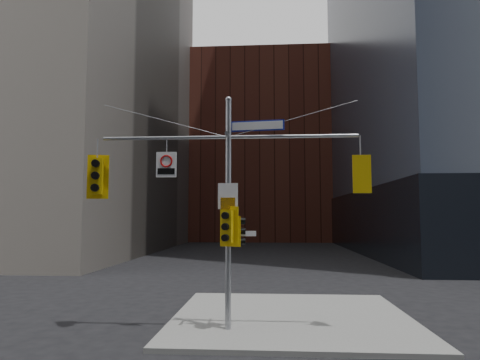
# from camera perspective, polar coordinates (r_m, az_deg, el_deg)

# --- Properties ---
(ground) EXTENTS (160.00, 160.00, 0.00)m
(ground) POSITION_cam_1_polar(r_m,az_deg,el_deg) (11.74, -2.62, -22.36)
(ground) COLOR black
(ground) RESTS_ON ground
(sidewalk_corner) EXTENTS (8.00, 8.00, 0.15)m
(sidewalk_corner) POSITION_cam_1_polar(r_m,az_deg,el_deg) (15.53, 6.87, -17.70)
(sidewalk_corner) COLOR gray
(sidewalk_corner) RESTS_ON ground
(brick_midrise) EXTENTS (26.00, 20.00, 28.00)m
(brick_midrise) POSITION_cam_1_polar(r_m,az_deg,el_deg) (69.93, 2.81, 3.69)
(brick_midrise) COLOR brown
(brick_midrise) RESTS_ON ground
(signal_assembly) EXTENTS (8.00, 0.80, 7.30)m
(signal_assembly) POSITION_cam_1_polar(r_m,az_deg,el_deg) (13.21, -1.57, -1.03)
(signal_assembly) COLOR #979AA0
(signal_assembly) RESTS_ON ground
(traffic_light_west_arm) EXTENTS (0.67, 0.60, 1.42)m
(traffic_light_west_arm) POSITION_cam_1_polar(r_m,az_deg,el_deg) (14.28, -18.56, 0.48)
(traffic_light_west_arm) COLOR gold
(traffic_light_west_arm) RESTS_ON ground
(traffic_light_east_arm) EXTENTS (0.55, 0.44, 1.16)m
(traffic_light_east_arm) POSITION_cam_1_polar(r_m,az_deg,el_deg) (13.48, 15.82, 0.72)
(traffic_light_east_arm) COLOR gold
(traffic_light_east_arm) RESTS_ON ground
(traffic_light_pole_side) EXTENTS (0.37, 0.32, 0.93)m
(traffic_light_pole_side) POSITION_cam_1_polar(r_m,az_deg,el_deg) (13.17, -0.19, -6.85)
(traffic_light_pole_side) COLOR gold
(traffic_light_pole_side) RESTS_ON ground
(traffic_light_pole_front) EXTENTS (0.57, 0.53, 1.22)m
(traffic_light_pole_front) POSITION_cam_1_polar(r_m,az_deg,el_deg) (12.92, -1.69, -6.22)
(traffic_light_pole_front) COLOR gold
(traffic_light_pole_front) RESTS_ON ground
(street_sign_blade) EXTENTS (1.69, 0.25, 0.33)m
(street_sign_blade) POSITION_cam_1_polar(r_m,az_deg,el_deg) (13.43, 2.32, 7.25)
(street_sign_blade) COLOR #101D9A
(street_sign_blade) RESTS_ON ground
(regulatory_sign_arm) EXTENTS (0.64, 0.09, 0.80)m
(regulatory_sign_arm) POSITION_cam_1_polar(r_m,az_deg,el_deg) (13.59, -9.80, 2.15)
(regulatory_sign_arm) COLOR silver
(regulatory_sign_arm) RESTS_ON ground
(regulatory_sign_pole) EXTENTS (0.61, 0.05, 0.80)m
(regulatory_sign_pole) POSITION_cam_1_polar(r_m,az_deg,el_deg) (13.08, -1.62, -2.25)
(regulatory_sign_pole) COLOR silver
(regulatory_sign_pole) RESTS_ON ground
(street_blade_ew) EXTENTS (0.81, 0.14, 0.16)m
(street_blade_ew) POSITION_cam_1_polar(r_m,az_deg,el_deg) (13.16, 0.38, -7.16)
(street_blade_ew) COLOR silver
(street_blade_ew) RESTS_ON ground
(street_blade_ns) EXTENTS (0.06, 0.77, 0.15)m
(street_blade_ns) POSITION_cam_1_polar(r_m,az_deg,el_deg) (13.66, -1.40, -8.18)
(street_blade_ns) COLOR #145926
(street_blade_ns) RESTS_ON ground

